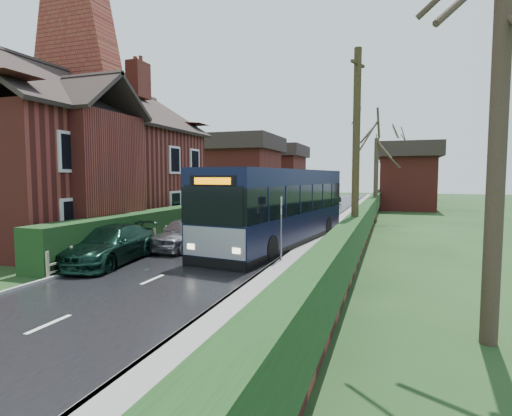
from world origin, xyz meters
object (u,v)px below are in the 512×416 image
(brick_house, at_px, (82,155))
(bus_stop_sign, at_px, (281,220))
(bus, at_px, (279,208))
(telegraph_pole, at_px, (356,158))
(car_green, at_px, (110,245))
(car_silver, at_px, (185,233))

(brick_house, bearing_deg, bus_stop_sign, -15.04)
(bus, xyz_separation_m, telegraph_pole, (3.79, -3.51, 2.15))
(bus_stop_sign, bearing_deg, car_green, 179.93)
(telegraph_pole, bearing_deg, car_silver, -167.52)
(brick_house, xyz_separation_m, car_green, (5.83, -5.15, -3.67))
(brick_house, distance_m, car_silver, 8.12)
(car_silver, height_order, telegraph_pole, telegraph_pole)
(car_green, bearing_deg, bus_stop_sign, 9.69)
(car_silver, relative_size, car_green, 0.85)
(bus_stop_sign, bearing_deg, bus, 88.50)
(car_silver, xyz_separation_m, bus_stop_sign, (4.88, -1.56, 0.96))
(bus, xyz_separation_m, car_silver, (-3.69, -2.54, -1.07))
(bus, xyz_separation_m, bus_stop_sign, (1.19, -4.10, -0.11))
(bus, relative_size, bus_stop_sign, 4.77)
(brick_house, xyz_separation_m, bus_stop_sign, (11.93, -3.21, -2.72))
(brick_house, height_order, bus, brick_house)
(car_silver, distance_m, telegraph_pole, 8.20)
(car_silver, bearing_deg, telegraph_pole, -4.70)
(bus_stop_sign, bearing_deg, brick_house, 147.25)
(bus, bearing_deg, brick_house, -167.36)
(telegraph_pole, bearing_deg, bus_stop_sign, -147.36)
(bus, height_order, bus_stop_sign, bus)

